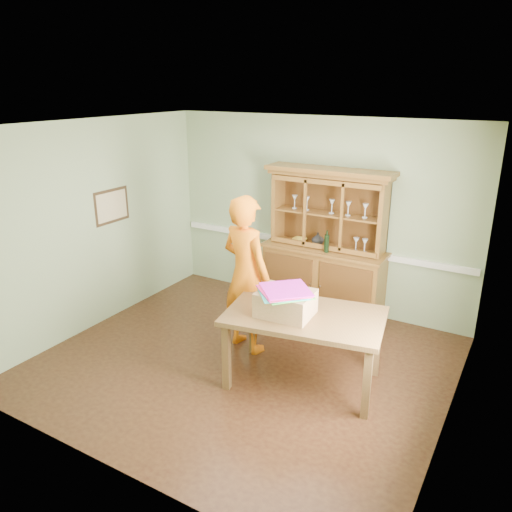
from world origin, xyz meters
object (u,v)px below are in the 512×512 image
Objects in this scene: person at (246,274)px; cardboard_box at (285,303)px; china_hutch at (324,264)px; dining_table at (305,322)px.

cardboard_box is at bearing 162.86° from person.
china_hutch is at bearing 100.55° from cardboard_box.
dining_table is 1.03m from person.
china_hutch is at bearing -91.99° from person.
china_hutch is 1.93m from cardboard_box.
person is at bearing 149.01° from dining_table.
dining_table is (0.52, -1.76, -0.00)m from china_hutch.
china_hutch is 3.68× the size of cardboard_box.
china_hutch reaches higher than cardboard_box.
person is (-0.41, -1.41, 0.24)m from china_hutch.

